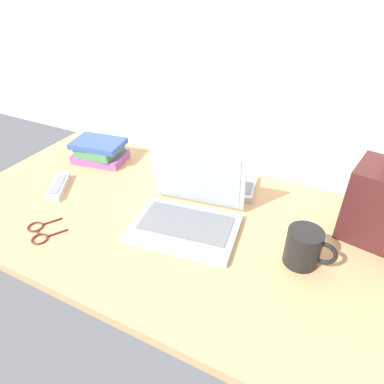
{
  "coord_description": "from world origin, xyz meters",
  "views": [
    {
      "loc": [
        0.36,
        -0.73,
        0.7
      ],
      "look_at": [
        -0.01,
        0.0,
        0.15
      ],
      "focal_mm": 32.04,
      "sensor_mm": 36.0,
      "label": 1
    }
  ],
  "objects_px": {
    "book_stack": "(99,151)",
    "laptop": "(189,210)",
    "coffee_mug": "(304,247)",
    "remote_control_near": "(248,187)",
    "eyeglasses": "(39,232)",
    "remote_control_far": "(58,187)"
  },
  "relations": [
    {
      "from": "remote_control_far",
      "to": "eyeglasses",
      "type": "height_order",
      "value": "remote_control_far"
    },
    {
      "from": "remote_control_near",
      "to": "eyeglasses",
      "type": "distance_m",
      "value": 0.69
    },
    {
      "from": "remote_control_near",
      "to": "eyeglasses",
      "type": "bearing_deg",
      "value": -133.7
    },
    {
      "from": "eyeglasses",
      "to": "remote_control_far",
      "type": "bearing_deg",
      "value": 120.89
    },
    {
      "from": "coffee_mug",
      "to": "book_stack",
      "type": "height_order",
      "value": "coffee_mug"
    },
    {
      "from": "laptop",
      "to": "book_stack",
      "type": "distance_m",
      "value": 0.53
    },
    {
      "from": "laptop",
      "to": "coffee_mug",
      "type": "relative_size",
      "value": 2.54
    },
    {
      "from": "remote_control_far",
      "to": "laptop",
      "type": "bearing_deg",
      "value": 5.34
    },
    {
      "from": "laptop",
      "to": "book_stack",
      "type": "relative_size",
      "value": 1.54
    },
    {
      "from": "coffee_mug",
      "to": "remote_control_far",
      "type": "bearing_deg",
      "value": -177.78
    },
    {
      "from": "coffee_mug",
      "to": "remote_control_far",
      "type": "xyz_separation_m",
      "value": [
        -0.84,
        -0.03,
        -0.04
      ]
    },
    {
      "from": "remote_control_near",
      "to": "remote_control_far",
      "type": "height_order",
      "value": "same"
    },
    {
      "from": "remote_control_near",
      "to": "book_stack",
      "type": "bearing_deg",
      "value": -174.03
    },
    {
      "from": "laptop",
      "to": "remote_control_near",
      "type": "xyz_separation_m",
      "value": [
        0.1,
        0.25,
        -0.03
      ]
    },
    {
      "from": "laptop",
      "to": "eyeglasses",
      "type": "distance_m",
      "value": 0.45
    },
    {
      "from": "remote_control_near",
      "to": "eyeglasses",
      "type": "height_order",
      "value": "remote_control_near"
    },
    {
      "from": "laptop",
      "to": "remote_control_far",
      "type": "xyz_separation_m",
      "value": [
        -0.5,
        -0.05,
        -0.03
      ]
    },
    {
      "from": "laptop",
      "to": "coffee_mug",
      "type": "bearing_deg",
      "value": -2.29
    },
    {
      "from": "remote_control_far",
      "to": "book_stack",
      "type": "bearing_deg",
      "value": 91.15
    },
    {
      "from": "coffee_mug",
      "to": "eyeglasses",
      "type": "relative_size",
      "value": 0.98
    },
    {
      "from": "book_stack",
      "to": "laptop",
      "type": "bearing_deg",
      "value": -20.79
    },
    {
      "from": "laptop",
      "to": "remote_control_near",
      "type": "distance_m",
      "value": 0.28
    }
  ]
}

